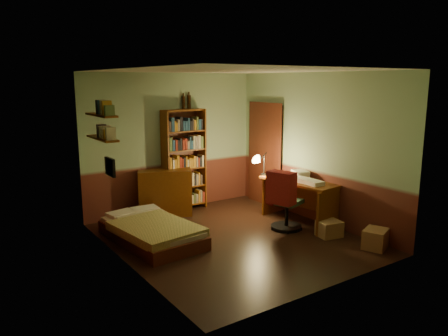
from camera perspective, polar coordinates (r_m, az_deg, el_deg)
floor at (r=6.99m, az=1.17°, el=-9.29°), size 3.50×4.00×0.02m
ceiling at (r=6.55m, az=1.26°, el=12.71°), size 3.50×4.00×0.02m
wall_back at (r=8.34m, az=-6.82°, el=3.31°), size 3.50×0.02×2.60m
wall_left at (r=5.82m, az=-13.06°, el=-0.38°), size 0.02×4.00×2.60m
wall_right at (r=7.78m, az=11.84°, el=2.57°), size 0.02×4.00×2.60m
wall_front at (r=5.17m, az=14.23°, el=-1.89°), size 3.50×0.02×2.60m
doorway at (r=8.75m, az=5.46°, el=1.71°), size 0.06×0.90×2.00m
door_trim at (r=8.72m, az=5.28°, el=1.69°), size 0.02×0.98×2.08m
bed at (r=6.91m, az=-9.49°, el=-7.30°), size 1.09×1.85×0.53m
dresser at (r=8.17m, az=-7.70°, el=-3.14°), size 1.07×0.84×0.85m
mini_stereo at (r=8.28m, az=-6.56°, el=0.68°), size 0.35×0.31×0.16m
bookshelf at (r=8.34m, az=-5.22°, el=1.00°), size 0.85×0.33×1.93m
bottle_left at (r=8.34m, az=-5.32°, el=8.51°), size 0.07×0.07×0.24m
bottle_right at (r=8.40m, az=-4.58°, el=8.60°), size 0.08×0.08×0.26m
desk at (r=7.78m, az=9.72°, el=-4.31°), size 0.74×1.46×0.75m
paper_stack at (r=7.91m, az=9.94°, el=-0.77°), size 0.32×0.37×0.13m
desk_lamp at (r=8.00m, az=5.27°, el=1.27°), size 0.21×0.21×0.62m
office_chair at (r=7.35m, az=8.25°, el=-3.61°), size 0.70×0.66×1.14m
red_jacket at (r=7.16m, az=5.55°, el=2.90°), size 0.35×0.50×0.53m
wall_shelf_lower at (r=6.84m, az=-15.60°, el=3.75°), size 0.20×0.90×0.03m
wall_shelf_upper at (r=6.80m, az=-15.76°, el=6.68°), size 0.20×0.90×0.03m
framed_picture at (r=6.40m, az=-14.66°, el=0.13°), size 0.04×0.32×0.26m
cardboard_box_a at (r=6.95m, az=19.17°, el=-8.72°), size 0.47×0.43×0.29m
cardboard_box_b at (r=7.25m, az=13.58°, el=-7.71°), size 0.41×0.36×0.25m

